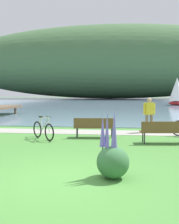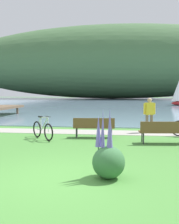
% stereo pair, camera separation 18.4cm
% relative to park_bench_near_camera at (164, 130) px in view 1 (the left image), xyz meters
% --- Properties ---
extents(ground_plane, '(200.00, 200.00, 0.00)m').
position_rel_park_bench_near_camera_xyz_m(ground_plane, '(-3.02, -4.47, -0.52)').
color(ground_plane, '#478438').
extents(bay_water, '(180.00, 80.00, 0.04)m').
position_rel_park_bench_near_camera_xyz_m(bay_water, '(-3.02, 44.13, -0.50)').
color(bay_water, '#7A99B2').
rests_on(bay_water, ground).
extents(distant_hillside, '(103.51, 28.00, 22.26)m').
position_rel_park_bench_near_camera_xyz_m(distant_hillside, '(-5.01, 70.66, 10.65)').
color(distant_hillside, '#42663D').
rests_on(distant_hillside, bay_water).
extents(shoreline_path, '(60.00, 1.50, 0.01)m').
position_rel_park_bench_near_camera_xyz_m(shoreline_path, '(-3.02, 2.50, -0.52)').
color(shoreline_path, '#A39E93').
rests_on(shoreline_path, ground).
extents(park_bench_near_camera, '(1.84, 0.67, 0.88)m').
position_rel_park_bench_near_camera_xyz_m(park_bench_near_camera, '(0.00, 0.00, 0.00)').
color(park_bench_near_camera, brown).
rests_on(park_bench_near_camera, ground).
extents(park_bench_further_along, '(1.83, 0.63, 0.88)m').
position_rel_park_bench_near_camera_xyz_m(park_bench_further_along, '(-2.80, 0.97, 0.00)').
color(park_bench_further_along, brown).
rests_on(park_bench_further_along, ground).
extents(bicycle_beside_path, '(1.29, 1.30, 1.01)m').
position_rel_park_bench_near_camera_xyz_m(bicycle_beside_path, '(-4.92, 0.35, -0.12)').
color(bicycle_beside_path, black).
rests_on(bicycle_beside_path, ground).
extents(person_at_shoreline, '(0.59, 0.32, 1.71)m').
position_rel_park_bench_near_camera_xyz_m(person_at_shoreline, '(-0.25, 2.87, 0.46)').
color(person_at_shoreline, '#72604C').
rests_on(person_at_shoreline, ground).
extents(echium_bush_beside_closest, '(0.76, 0.76, 1.62)m').
position_rel_park_bench_near_camera_xyz_m(echium_bush_beside_closest, '(-1.87, -4.31, -0.07)').
color(echium_bush_beside_closest, '#386B3D').
rests_on(echium_bush_beside_closest, ground).
extents(sailboat_mid_bay, '(3.77, 3.35, 4.52)m').
position_rel_park_bench_near_camera_xyz_m(sailboat_mid_bay, '(6.79, 29.76, 1.65)').
color(sailboat_mid_bay, '#B22323').
rests_on(sailboat_mid_bay, bay_water).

